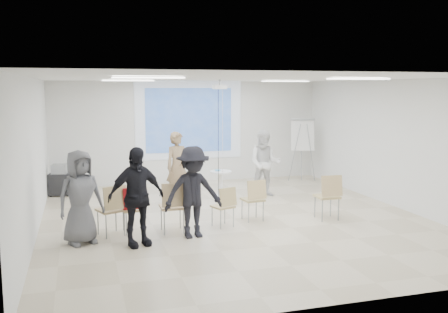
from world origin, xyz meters
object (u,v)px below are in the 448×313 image
object	(u,v)px
laptop	(172,205)
audience_mid	(193,186)
chair_left_mid	(134,206)
chair_right_far	(329,193)
flipchart_easel	(302,135)
audience_outer	(80,192)
av_cart	(60,181)
player_right	(265,160)
audience_left	(136,189)
chair_left_inner	(173,203)
chair_center	(225,204)
chair_right_inner	(254,197)
chair_far_left	(113,206)
player_left	(178,163)
pedestal_table	(221,182)

from	to	relation	value
laptop	audience_mid	distance (m)	0.72
chair_left_mid	chair_right_far	world-z (taller)	chair_right_far
chair_left_mid	chair_right_far	xyz separation A→B (m)	(4.07, -0.20, 0.04)
laptop	flipchart_easel	distance (m)	6.40
audience_outer	av_cart	xyz separation A→B (m)	(-0.50, 4.42, -0.58)
player_right	chair_right_far	size ratio (longest dim) A/B	1.92
laptop	audience_left	distance (m)	1.13
player_right	chair_left_inner	world-z (taller)	player_right
player_right	chair_left_inner	distance (m)	3.97
chair_left_inner	chair_center	xyz separation A→B (m)	(1.08, 0.11, -0.10)
chair_right_inner	chair_right_far	world-z (taller)	chair_right_far
av_cart	chair_far_left	bearing A→B (deg)	-65.43
audience_left	audience_outer	size ratio (longest dim) A/B	1.07
player_right	chair_far_left	size ratio (longest dim) A/B	1.93
audience_mid	audience_outer	xyz separation A→B (m)	(-2.03, 0.20, -0.02)
player_left	laptop	size ratio (longest dim) A/B	5.38
player_left	chair_left_inner	world-z (taller)	player_left
audience_left	flipchart_easel	world-z (taller)	audience_left
player_left	chair_right_inner	bearing A→B (deg)	-77.86
chair_left_mid	chair_center	xyz separation A→B (m)	(1.80, -0.11, -0.05)
pedestal_table	audience_outer	world-z (taller)	audience_outer
player_right	audience_left	world-z (taller)	audience_left
audience_left	chair_far_left	bearing A→B (deg)	100.94
chair_far_left	av_cart	bearing A→B (deg)	83.38
chair_center	audience_outer	size ratio (longest dim) A/B	0.43
laptop	flipchart_easel	bearing A→B (deg)	-137.77
player_right	audience_outer	size ratio (longest dim) A/B	0.99
chair_left_mid	pedestal_table	bearing A→B (deg)	42.31
audience_outer	chair_right_far	bearing A→B (deg)	-20.84
av_cart	audience_outer	bearing A→B (deg)	-73.64
pedestal_table	chair_center	size ratio (longest dim) A/B	0.84
player_right	audience_mid	world-z (taller)	audience_mid
chair_left_mid	flipchart_easel	size ratio (longest dim) A/B	0.48
player_left	chair_far_left	xyz separation A→B (m)	(-1.74, -2.46, -0.41)
chair_left_inner	audience_mid	distance (m)	0.62
audience_mid	player_left	bearing A→B (deg)	78.62
audience_outer	audience_left	bearing A→B (deg)	-46.07
audience_left	chair_center	bearing A→B (deg)	3.47
chair_far_left	chair_right_inner	size ratio (longest dim) A/B	1.10
chair_left_mid	chair_right_inner	world-z (taller)	chair_left_mid
player_left	chair_left_mid	xyz separation A→B (m)	(-1.33, -2.37, -0.45)
audience_outer	player_left	bearing A→B (deg)	26.93
audience_outer	av_cart	bearing A→B (deg)	73.43
player_right	audience_mid	size ratio (longest dim) A/B	0.97
chair_center	av_cart	bearing A→B (deg)	110.38
pedestal_table	chair_right_far	bearing A→B (deg)	-61.20
pedestal_table	audience_outer	bearing A→B (deg)	-138.86
chair_right_inner	chair_right_far	bearing A→B (deg)	-19.51
player_right	av_cart	world-z (taller)	player_right
chair_left_inner	chair_right_far	size ratio (longest dim) A/B	1.02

